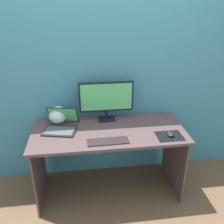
% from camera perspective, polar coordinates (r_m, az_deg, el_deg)
% --- Properties ---
extents(ground_plane, '(8.00, 8.00, 0.00)m').
position_cam_1_polar(ground_plane, '(2.87, -0.72, -17.50)').
color(ground_plane, brown).
extents(wall_back, '(6.00, 0.04, 2.50)m').
position_cam_1_polar(wall_back, '(2.60, -1.91, 9.58)').
color(wall_back, teal).
rests_on(wall_back, ground_plane).
extents(desk, '(1.52, 0.66, 0.75)m').
position_cam_1_polar(desk, '(2.50, -0.79, -7.36)').
color(desk, '#503A3C').
rests_on(desk, ground_plane).
extents(monitor, '(0.57, 0.14, 0.42)m').
position_cam_1_polar(monitor, '(2.54, -1.33, 3.07)').
color(monitor, black).
rests_on(monitor, desk).
extents(laptop, '(0.37, 0.37, 0.21)m').
position_cam_1_polar(laptop, '(2.48, -11.87, -3.08)').
color(laptop, black).
rests_on(laptop, desk).
extents(fishbowl, '(0.19, 0.19, 0.19)m').
position_cam_1_polar(fishbowl, '(2.59, -12.57, -0.70)').
color(fishbowl, silver).
rests_on(fishbowl, desk).
extents(keyboard_external, '(0.38, 0.13, 0.01)m').
position_cam_1_polar(keyboard_external, '(2.24, -0.94, -6.88)').
color(keyboard_external, black).
rests_on(keyboard_external, desk).
extents(mousepad, '(0.25, 0.20, 0.00)m').
position_cam_1_polar(mousepad, '(2.40, 13.31, -5.49)').
color(mousepad, black).
rests_on(mousepad, desk).
extents(mouse, '(0.08, 0.11, 0.04)m').
position_cam_1_polar(mouse, '(2.39, 13.53, -5.02)').
color(mouse, black).
rests_on(mouse, mousepad).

